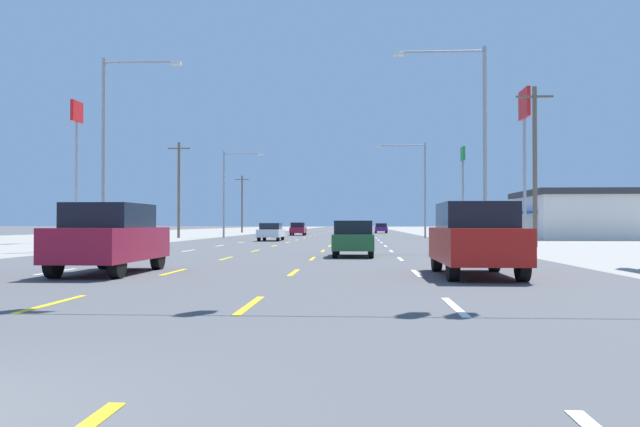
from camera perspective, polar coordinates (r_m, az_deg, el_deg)
name	(u,v)px	position (r m, az deg, el deg)	size (l,w,h in m)	color
ground_plane	(326,237)	(70.37, 0.50, -2.03)	(572.00, 572.00, 0.00)	#4C4C4F
lot_apron_left	(100,236)	(75.80, -18.54, -1.90)	(28.00, 440.00, 0.01)	gray
lot_apron_right	(561,237)	(73.38, 20.20, -1.93)	(28.00, 440.00, 0.01)	gray
lane_markings	(338,232)	(108.83, 1.55, -1.62)	(10.64, 227.60, 0.01)	white
signal_span_wire	(201,34)	(14.37, -10.32, 15.10)	(26.28, 0.53, 8.75)	brown
suv_far_right_nearest	(475,238)	(18.22, 13.31, -2.08)	(1.98, 4.90, 1.98)	red
suv_inner_left_near	(110,237)	(19.55, -17.72, -1.97)	(1.98, 4.90, 1.98)	maroon
hatchback_inner_right_mid	(353,238)	(28.23, 2.91, -2.16)	(1.72, 3.90, 1.54)	#235B2D
sedan_inner_left_midfar	(271,232)	(54.13, -4.27, -1.58)	(1.80, 4.50, 1.46)	white
hatchback_inner_left_far	(298,229)	(78.27, -1.91, -1.34)	(1.72, 3.90, 1.54)	maroon
sedan_far_right_farther	(381,228)	(97.83, 5.31, -1.26)	(1.80, 4.50, 1.46)	#4C196B
storefront_right_row_1	(579,215)	(65.41, 21.51, -0.09)	(11.36, 12.33, 4.44)	silver
pole_sign_left_row_1	(77,140)	(52.82, -20.34, 6.01)	(0.24, 1.76, 10.60)	gray
pole_sign_right_row_1	(524,123)	(49.66, 17.30, 7.49)	(0.24, 2.59, 11.04)	gray
pole_sign_right_row_2	(463,171)	(70.39, 12.28, 3.58)	(0.24, 1.74, 9.42)	gray
streetlight_left_row_0	(111,139)	(37.33, -17.65, 6.19)	(4.34, 0.26, 10.36)	gray
streetlight_right_row_0	(475,132)	(35.40, 13.32, 6.92)	(4.81, 0.26, 10.67)	gray
streetlight_left_row_1	(228,187)	(67.37, -7.97, 2.29)	(4.09, 0.26, 8.76)	gray
streetlight_right_row_1	(419,181)	(66.32, 8.60, 2.76)	(5.07, 0.26, 9.49)	gray
utility_pole_right_row_0	(535,164)	(41.52, 18.13, 4.14)	(2.20, 0.26, 9.64)	brown
utility_pole_left_row_1	(179,188)	(66.63, -12.15, 2.16)	(2.20, 0.26, 9.47)	brown
utility_pole_left_row_2	(242,203)	(103.90, -6.78, 0.92)	(2.20, 0.26, 8.95)	brown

